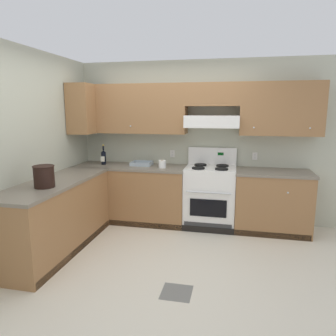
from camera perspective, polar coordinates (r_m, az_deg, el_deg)
The scene contains 11 objects.
ground_plane at distance 3.98m, azimuth -3.11°, elevation -16.17°, with size 7.04×7.04×0.00m, color beige.
floor_accent_tile at distance 3.34m, azimuth 1.58°, elevation -21.73°, with size 0.30×0.30×0.01m, color slate.
wall_back at distance 4.99m, azimuth 5.94°, elevation 6.99°, with size 4.68×0.57×2.55m.
wall_left at distance 4.47m, azimuth -22.60°, elevation 3.99°, with size 0.47×4.00×2.55m.
counter_back_run at distance 4.91m, azimuth 2.56°, elevation -5.21°, with size 3.60×0.65×0.91m.
counter_left_run at distance 4.27m, azimuth -19.66°, elevation -8.28°, with size 0.63×1.91×0.91m.
stove at distance 4.87m, azimuth 7.66°, elevation -5.12°, with size 0.76×0.62×1.20m.
wine_bottle at distance 5.17m, azimuth -11.69°, elevation 2.02°, with size 0.08×0.08×0.33m.
bowl at distance 5.03m, azimuth -4.82°, elevation 0.73°, with size 0.32×0.27×0.06m.
bucket at distance 3.84m, azimuth -21.71°, elevation -1.37°, with size 0.24×0.24×0.25m.
paper_towel_roll at distance 4.79m, azimuth -1.04°, elevation 0.74°, with size 0.11×0.11×0.12m.
Camera 1 is at (0.95, -3.42, 1.79)m, focal length 33.36 mm.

